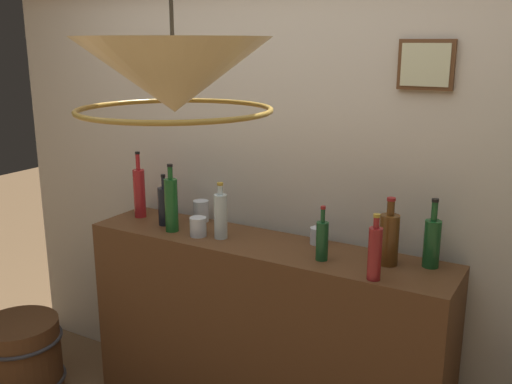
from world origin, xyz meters
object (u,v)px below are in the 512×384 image
Objects in this scene: liquor_bottle_mezcal at (432,242)px; pendant_lamp at (174,77)px; liquor_bottle_rum at (139,192)px; wooden_barrel at (22,359)px; liquor_bottle_gin at (221,215)px; liquor_bottle_sherry at (164,205)px; glass_tumbler_highball at (318,236)px; liquor_bottle_brandy at (171,204)px; glass_tumbler_shot at (201,211)px; liquor_bottle_vodka at (322,240)px; glass_tumbler_rocks at (198,227)px; liquor_bottle_port at (375,252)px; liquor_bottle_rye at (389,238)px.

liquor_bottle_mezcal is 0.48× the size of pendant_lamp.
liquor_bottle_rum is 1.11m from wooden_barrel.
liquor_bottle_mezcal is at bearing 8.07° from liquor_bottle_gin.
liquor_bottle_mezcal is (1.28, 0.10, 0.01)m from liquor_bottle_sherry.
liquor_bottle_gin is at bearing -159.93° from glass_tumbler_highball.
liquor_bottle_rum is at bearing 160.70° from liquor_bottle_brandy.
liquor_bottle_rum is at bearing -162.94° from glass_tumbler_shot.
liquor_bottle_gin is 0.55m from liquor_bottle_rum.
liquor_bottle_sherry reaches higher than liquor_bottle_vodka.
wooden_barrel is (-0.82, -0.52, -0.81)m from glass_tumbler_shot.
glass_tumbler_highball is 1.16m from pendant_lamp.
wooden_barrel is (-1.47, -0.51, -0.80)m from glass_tumbler_highball.
liquor_bottle_mezcal is at bearing -1.70° from glass_tumbler_shot.
liquor_bottle_rum reaches higher than wooden_barrel.
liquor_bottle_mezcal is at bearing 8.80° from glass_tumbler_rocks.
liquor_bottle_gin is at bearing 6.98° from liquor_bottle_brandy.
pendant_lamp is at bearing -47.99° from liquor_bottle_sherry.
liquor_bottle_sherry reaches higher than glass_tumbler_shot.
liquor_bottle_gin is 1.03× the size of liquor_bottle_sherry.
pendant_lamp is (-0.08, -0.89, 0.74)m from glass_tumbler_highball.
liquor_bottle_port is at bearing -7.94° from liquor_bottle_gin.
liquor_bottle_mezcal is 2.65× the size of glass_tumbler_shot.
liquor_bottle_vodka is 0.82× the size of liquor_bottle_mezcal.
liquor_bottle_vodka is at bearing -60.93° from glass_tumbler_highball.
liquor_bottle_port is at bearing 55.41° from pendant_lamp.
liquor_bottle_vodka is at bearing 0.91° from glass_tumbler_rocks.
liquor_bottle_vodka is 1.01m from pendant_lamp.
liquor_bottle_rye is 1.32m from liquor_bottle_rum.
glass_tumbler_rocks is at bearing 1.11° from liquor_bottle_brandy.
liquor_bottle_mezcal is 3.78× the size of glass_tumbler_highball.
wooden_barrel is (-1.05, -0.36, -0.87)m from liquor_bottle_gin.
liquor_bottle_sherry is (-1.12, 0.13, -0.01)m from liquor_bottle_port.
liquor_bottle_vodka is 3.09× the size of glass_tumbler_highball.
liquor_bottle_port reaches higher than liquor_bottle_sherry.
liquor_bottle_rye is 0.47× the size of pendant_lamp.
liquor_bottle_sherry is at bearing -170.70° from glass_tumbler_highball.
pendant_lamp reaches higher than liquor_bottle_sherry.
wooden_barrel is (-0.95, -0.33, -0.81)m from glass_tumbler_rocks.
liquor_bottle_rye is 0.27m from liquor_bottle_vodka.
liquor_bottle_sherry is (-0.35, 0.03, -0.01)m from liquor_bottle_gin.
pendant_lamp is at bearing -124.19° from liquor_bottle_mezcal.
glass_tumbler_highball reaches higher than wooden_barrel.
liquor_bottle_vodka is 0.71× the size of liquor_bottle_brandy.
glass_tumbler_shot is 1.29m from pendant_lamp.
liquor_bottle_rye is 1.10× the size of liquor_bottle_sherry.
liquor_bottle_mezcal reaches higher than liquor_bottle_vodka.
liquor_bottle_rum is 1.32× the size of liquor_bottle_port.
liquor_bottle_rye is 1.03m from liquor_bottle_brandy.
pendant_lamp reaches higher than liquor_bottle_port.
liquor_bottle_rye is 0.64× the size of wooden_barrel.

